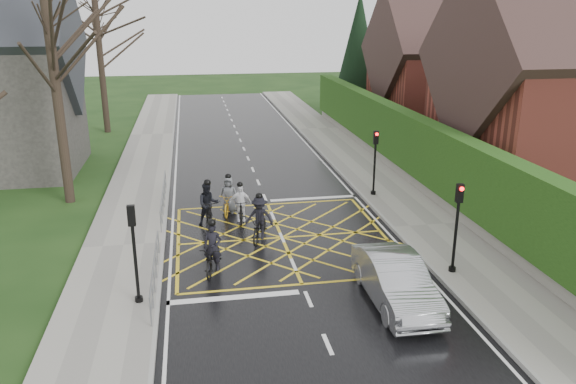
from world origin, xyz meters
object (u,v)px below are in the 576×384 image
object	(u,v)px
cyclist_back	(209,208)
cyclist_lead	(229,200)
cyclist_rear	(213,255)
car	(396,281)
cyclist_front	(241,207)
cyclist_mid	(260,223)

from	to	relation	value
cyclist_back	cyclist_lead	distance (m)	1.62
cyclist_rear	car	bearing A→B (deg)	-16.43
cyclist_front	cyclist_lead	world-z (taller)	cyclist_lead
cyclist_mid	cyclist_front	size ratio (longest dim) A/B	1.17
cyclist_front	cyclist_lead	bearing A→B (deg)	114.40
cyclist_lead	car	bearing A→B (deg)	-49.59
cyclist_back	car	world-z (taller)	cyclist_back
cyclist_rear	cyclist_mid	world-z (taller)	cyclist_rear
cyclist_lead	cyclist_mid	bearing A→B (deg)	-59.00
cyclist_lead	cyclist_front	bearing A→B (deg)	-54.94
cyclist_rear	cyclist_front	bearing A→B (deg)	87.52
cyclist_mid	cyclist_lead	xyz separation A→B (m)	(-0.96, 3.14, -0.07)
cyclist_rear	cyclist_mid	size ratio (longest dim) A/B	1.00
cyclist_front	cyclist_back	bearing A→B (deg)	-165.73
cyclist_mid	cyclist_front	world-z (taller)	cyclist_mid
cyclist_rear	cyclist_back	distance (m)	4.36
cyclist_lead	cyclist_rear	bearing A→B (deg)	-85.50
cyclist_lead	car	world-z (taller)	cyclist_lead
cyclist_mid	car	distance (m)	6.61
car	cyclist_rear	bearing A→B (deg)	149.66
car	cyclist_back	bearing A→B (deg)	125.36
cyclist_mid	cyclist_lead	bearing A→B (deg)	127.27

